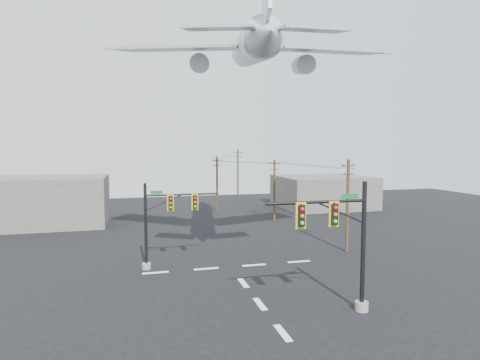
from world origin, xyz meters
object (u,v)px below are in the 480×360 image
object	(u,v)px
signal_mast_near	(344,245)
airliner	(252,48)
signal_mast_far	(162,223)
utility_pole_c	(217,183)
utility_pole_a	(348,204)
utility_pole_d	(238,172)
utility_pole_b	(274,189)

from	to	relation	value
signal_mast_near	airliner	world-z (taller)	airliner
signal_mast_near	signal_mast_far	size ratio (longest dim) A/B	1.12
utility_pole_c	utility_pole_a	bearing A→B (deg)	-85.85
airliner	signal_mast_near	bearing A→B (deg)	-161.29
signal_mast_near	utility_pole_d	world-z (taller)	utility_pole_d
utility_pole_a	utility_pole_b	bearing A→B (deg)	76.36
utility_pole_a	utility_pole_c	distance (m)	26.56
utility_pole_d	utility_pole_b	bearing A→B (deg)	-88.96
utility_pole_c	utility_pole_d	xyz separation A→B (m)	(7.83, 18.11, 0.49)
signal_mast_far	utility_pole_c	distance (m)	28.18
utility_pole_c	utility_pole_b	bearing A→B (deg)	-70.10
utility_pole_d	airliner	size ratio (longest dim) A/B	0.35
airliner	utility_pole_d	bearing A→B (deg)	-1.32
signal_mast_near	utility_pole_d	size ratio (longest dim) A/B	0.84
utility_pole_c	utility_pole_d	distance (m)	19.74
utility_pole_c	signal_mast_near	bearing A→B (deg)	-101.71
utility_pole_a	airliner	size ratio (longest dim) A/B	0.33
utility_pole_d	airliner	world-z (taller)	airliner
signal_mast_near	utility_pole_c	bearing A→B (deg)	89.85
utility_pole_c	airliner	distance (m)	28.38
utility_pole_c	airliner	size ratio (longest dim) A/B	0.32
signal_mast_far	airliner	distance (m)	16.71
signal_mast_near	signal_mast_far	bearing A→B (deg)	129.85
signal_mast_far	airliner	size ratio (longest dim) A/B	0.26
signal_mast_far	utility_pole_a	distance (m)	17.03
utility_pole_a	airliner	distance (m)	16.47
utility_pole_b	utility_pole_d	xyz separation A→B (m)	(2.08, 27.51, 0.60)
utility_pole_b	utility_pole_c	xyz separation A→B (m)	(-5.75, 9.40, 0.11)
utility_pole_a	utility_pole_d	world-z (taller)	utility_pole_d
utility_pole_c	utility_pole_d	world-z (taller)	utility_pole_d
utility_pole_a	airliner	world-z (taller)	airliner
signal_mast_near	airliner	size ratio (longest dim) A/B	0.30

